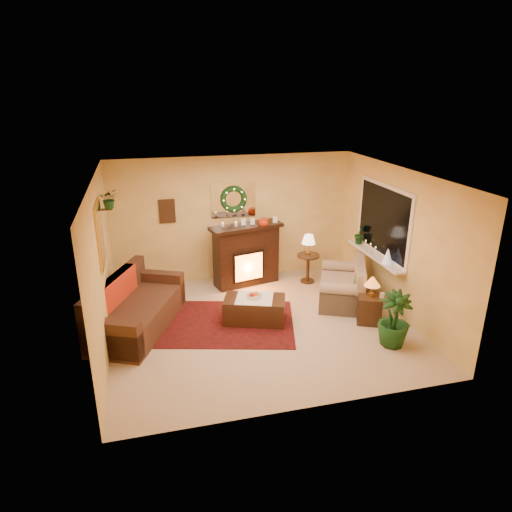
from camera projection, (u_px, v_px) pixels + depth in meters
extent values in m
plane|color=beige|center=(261.00, 325.00, 7.90)|extent=(5.00, 5.00, 0.00)
plane|color=white|center=(262.00, 175.00, 6.99)|extent=(5.00, 5.00, 0.00)
plane|color=#EFD88C|center=(234.00, 218.00, 9.49)|extent=(5.00, 5.00, 0.00)
plane|color=#EFD88C|center=(310.00, 318.00, 5.40)|extent=(5.00, 5.00, 0.00)
plane|color=#EFD88C|center=(101.00, 269.00, 6.87)|extent=(4.50, 4.50, 0.00)
plane|color=#EFD88C|center=(398.00, 243.00, 8.02)|extent=(4.50, 4.50, 0.00)
cube|color=maroon|center=(228.00, 323.00, 7.95)|extent=(2.64, 2.23, 0.01)
cube|color=#3A2512|center=(137.00, 305.00, 7.65)|extent=(1.73, 2.32, 0.91)
cube|color=red|center=(136.00, 300.00, 7.79)|extent=(0.79, 1.28, 0.02)
cube|color=#312518|center=(246.00, 259.00, 9.39)|extent=(1.37, 0.70, 1.20)
sphere|color=#A62209|center=(263.00, 223.00, 9.17)|extent=(0.21, 0.21, 0.21)
cylinder|color=silver|center=(223.00, 227.00, 9.03)|extent=(0.06, 0.06, 0.17)
cylinder|color=white|center=(236.00, 227.00, 9.07)|extent=(0.06, 0.06, 0.18)
cube|color=white|center=(233.00, 200.00, 9.33)|extent=(0.92, 0.02, 0.72)
torus|color=#194719|center=(234.00, 199.00, 9.29)|extent=(0.55, 0.11, 0.55)
cube|color=#381E11|center=(167.00, 211.00, 9.07)|extent=(0.32, 0.03, 0.48)
cube|color=gold|center=(100.00, 234.00, 6.99)|extent=(0.03, 0.84, 1.00)
imported|color=#194719|center=(110.00, 208.00, 7.62)|extent=(0.33, 0.28, 0.36)
cube|color=gray|center=(342.00, 280.00, 8.67)|extent=(1.29, 1.58, 0.80)
cube|color=white|center=(383.00, 221.00, 8.43)|extent=(0.03, 1.86, 1.36)
cube|color=black|center=(383.00, 221.00, 8.43)|extent=(0.02, 1.70, 1.22)
cube|color=white|center=(375.00, 256.00, 8.64)|extent=(0.22, 1.86, 0.04)
cone|color=silver|center=(388.00, 256.00, 8.15)|extent=(0.19, 0.19, 0.28)
imported|color=#1C3F20|center=(360.00, 234.00, 9.17)|extent=(0.29, 0.23, 0.53)
cylinder|color=#321E16|center=(308.00, 267.00, 9.54)|extent=(0.60, 0.60, 0.61)
cone|color=#FFDAB4|center=(309.00, 242.00, 9.38)|extent=(0.28, 0.28, 0.43)
cube|color=black|center=(369.00, 308.00, 7.92)|extent=(0.53, 0.53, 0.49)
cone|color=orange|center=(372.00, 283.00, 7.75)|extent=(0.28, 0.28, 0.41)
cube|color=#3E2817|center=(255.00, 310.00, 7.96)|extent=(1.18, 0.89, 0.44)
cylinder|color=beige|center=(254.00, 297.00, 7.90)|extent=(0.28, 0.28, 0.06)
imported|color=#193917|center=(394.00, 319.00, 7.14)|extent=(1.79, 1.79, 2.70)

